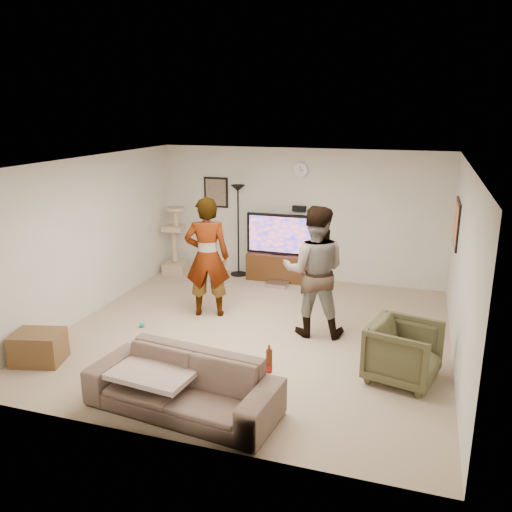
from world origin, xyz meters
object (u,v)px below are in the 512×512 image
(tv, at_px, (280,234))
(sofa, at_px, (183,385))
(armchair, at_px, (403,352))
(cat_tree, at_px, (174,240))
(tv_stand, at_px, (280,267))
(side_table, at_px, (38,347))
(person_left, at_px, (207,257))
(person_right, at_px, (314,271))
(beer_bottle, at_px, (269,361))
(floor_lamp, at_px, (238,231))

(tv, xyz_separation_m, sofa, (0.20, -4.71, -0.59))
(armchair, bearing_deg, cat_tree, 69.66)
(tv_stand, height_order, side_table, tv_stand)
(tv_stand, xyz_separation_m, sofa, (0.20, -4.71, 0.05))
(tv, distance_m, person_left, 2.15)
(person_left, relative_size, person_right, 1.00)
(beer_bottle, bearing_deg, armchair, 48.19)
(beer_bottle, distance_m, armchair, 1.95)
(cat_tree, xyz_separation_m, side_table, (0.05, -4.07, -0.47))
(cat_tree, xyz_separation_m, person_left, (1.51, -1.86, 0.28))
(tv, height_order, armchair, tv)
(floor_lamp, distance_m, side_table, 4.53)
(person_right, xyz_separation_m, armchair, (1.32, -1.02, -0.59))
(tv, distance_m, cat_tree, 2.15)
(tv, relative_size, person_right, 0.68)
(floor_lamp, relative_size, person_left, 0.93)
(tv, bearing_deg, armchair, -53.32)
(beer_bottle, relative_size, armchair, 0.31)
(person_right, bearing_deg, sofa, 60.80)
(armchair, bearing_deg, floor_lamp, 58.45)
(tv_stand, height_order, person_right, person_right)
(tv, relative_size, floor_lamp, 0.73)
(cat_tree, distance_m, person_right, 3.87)
(tv, height_order, side_table, tv)
(tv_stand, bearing_deg, tv, 0.00)
(tv_stand, xyz_separation_m, person_left, (-0.62, -2.06, 0.70))
(tv, distance_m, person_right, 2.53)
(person_right, bearing_deg, floor_lamp, -57.79)
(person_left, height_order, side_table, person_left)
(beer_bottle, xyz_separation_m, armchair, (1.28, 1.43, -0.38))
(person_right, distance_m, side_table, 3.86)
(cat_tree, bearing_deg, tv, 5.34)
(tv, bearing_deg, beer_bottle, -76.02)
(floor_lamp, relative_size, sofa, 0.84)
(floor_lamp, bearing_deg, armchair, -45.20)
(person_right, xyz_separation_m, beer_bottle, (0.05, -2.45, -0.21))
(person_right, height_order, beer_bottle, person_right)
(person_left, bearing_deg, armchair, 140.63)
(cat_tree, height_order, beer_bottle, cat_tree)
(floor_lamp, distance_m, person_left, 2.12)
(tv, relative_size, sofa, 0.61)
(tv_stand, xyz_separation_m, person_right, (1.12, -2.27, 0.70))
(sofa, bearing_deg, person_left, 113.94)
(side_table, bearing_deg, floor_lamp, 74.13)
(cat_tree, height_order, armchair, cat_tree)
(sofa, bearing_deg, beer_bottle, 6.75)
(person_left, relative_size, sofa, 0.90)
(person_right, height_order, armchair, person_right)
(cat_tree, bearing_deg, beer_bottle, -53.79)
(sofa, bearing_deg, side_table, 175.62)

